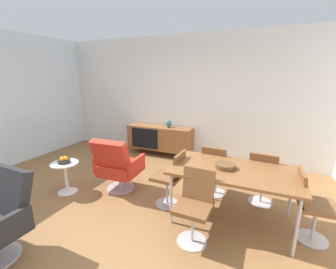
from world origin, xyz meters
name	(u,v)px	position (x,y,z in m)	size (l,w,h in m)	color
ground_plane	(122,207)	(0.00, 0.00, 0.00)	(8.32, 8.32, 0.00)	olive
wall_back	(183,98)	(0.00, 2.60, 1.40)	(6.80, 0.12, 2.80)	silver
sideboard	(160,138)	(-0.49, 2.30, 0.44)	(1.60, 0.45, 0.72)	brown
vase_cobalt	(169,124)	(-0.25, 2.30, 0.81)	(0.13, 0.13, 0.18)	#337266
dining_table	(234,172)	(1.54, 0.35, 0.70)	(1.60, 0.90, 0.74)	brown
wooden_bowl_on_table	(225,166)	(1.42, 0.34, 0.77)	(0.26, 0.26, 0.06)	brown
dining_chair_far_end	(312,203)	(2.42, 0.35, 0.47)	(0.45, 0.43, 0.86)	brown
dining_chair_back_left	(215,168)	(1.18, 0.91, 0.47)	(0.43, 0.45, 0.86)	brown
dining_chair_back_right	(263,176)	(1.88, 0.91, 0.47)	(0.43, 0.45, 0.86)	brown
dining_chair_front_left	(195,204)	(1.19, -0.21, 0.47)	(0.41, 0.43, 0.86)	brown
dining_chair_near_window	(171,176)	(0.65, 0.35, 0.47)	(0.43, 0.41, 0.86)	brown
lounge_chair_red	(117,165)	(-0.35, 0.41, 0.47)	(0.75, 0.69, 0.95)	red
side_table_round	(66,174)	(-1.11, 0.01, 0.32)	(0.44, 0.44, 0.52)	white
fruit_bowl	(64,160)	(-1.11, 0.01, 0.56)	(0.20, 0.20, 0.11)	#262628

